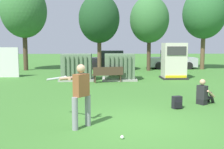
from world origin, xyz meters
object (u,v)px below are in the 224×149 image
at_px(batter, 80,92).
at_px(parked_car_left_of_center, 172,60).
at_px(transformer_mid_west, 119,67).
at_px(generator_enclosure, 174,61).
at_px(backpack, 177,103).
at_px(sports_ball, 122,137).
at_px(transformer_west, 77,67).
at_px(park_bench, 108,73).
at_px(parked_car_leftmost, 110,60).
at_px(seated_spectator, 204,94).

distance_m(batter, parked_car_left_of_center, 17.83).
relative_size(transformer_mid_west, generator_enclosure, 0.91).
xyz_separation_m(backpack, parked_car_left_of_center, (3.57, 14.49, 0.54)).
bearing_deg(sports_ball, batter, 139.80).
distance_m(generator_enclosure, parked_car_left_of_center, 6.91).
relative_size(batter, backpack, 3.95).
bearing_deg(transformer_west, generator_enclosure, 4.68).
distance_m(transformer_west, park_bench, 2.20).
bearing_deg(parked_car_leftmost, seated_spectator, -77.03).
height_order(transformer_mid_west, backpack, transformer_mid_west).
xyz_separation_m(generator_enclosure, seated_spectator, (-0.73, -7.14, -0.76)).
distance_m(transformer_west, batter, 9.34).
bearing_deg(transformer_west, seated_spectator, -50.67).
relative_size(transformer_mid_west, parked_car_leftmost, 0.49).
xyz_separation_m(generator_enclosure, parked_car_leftmost, (-3.94, 6.79, -0.38)).
distance_m(transformer_mid_west, parked_car_left_of_center, 8.88).
distance_m(sports_ball, parked_car_leftmost, 17.51).
relative_size(transformer_mid_west, sports_ball, 23.33).
height_order(seated_spectator, parked_car_left_of_center, parked_car_left_of_center).
height_order(generator_enclosure, batter, generator_enclosure).
distance_m(sports_ball, backpack, 3.61).
xyz_separation_m(transformer_west, park_bench, (1.90, -1.06, -0.25)).
relative_size(seated_spectator, backpack, 2.19).
bearing_deg(batter, parked_car_leftmost, 85.83).
xyz_separation_m(transformer_west, transformer_mid_west, (2.62, 0.00, 0.00)).
xyz_separation_m(park_bench, seated_spectator, (3.53, -5.57, -0.16)).
bearing_deg(seated_spectator, parked_car_left_of_center, 80.24).
xyz_separation_m(sports_ball, seated_spectator, (3.33, 3.56, 0.33)).
xyz_separation_m(transformer_mid_west, generator_enclosure, (3.55, 0.50, 0.35)).
relative_size(transformer_west, sports_ball, 23.33).
relative_size(backpack, parked_car_left_of_center, 0.10).
bearing_deg(parked_car_left_of_center, transformer_mid_west, -125.83).
bearing_deg(seated_spectator, park_bench, 122.39).
bearing_deg(sports_ball, park_bench, 91.28).
relative_size(generator_enclosure, batter, 1.32).
xyz_separation_m(sports_ball, backpack, (2.14, 2.90, 0.17)).
distance_m(transformer_west, parked_car_left_of_center, 10.63).
bearing_deg(backpack, sports_ball, -126.35).
height_order(generator_enclosure, park_bench, generator_enclosure).
bearing_deg(transformer_mid_west, batter, -99.79).
bearing_deg(parked_car_leftmost, batter, -94.17).
relative_size(generator_enclosure, seated_spectator, 2.39).
bearing_deg(parked_car_left_of_center, transformer_west, -137.35).
bearing_deg(transformer_west, transformer_mid_west, 0.09).
relative_size(generator_enclosure, parked_car_leftmost, 0.54).
height_order(transformer_mid_west, batter, batter).
relative_size(generator_enclosure, backpack, 5.23).
distance_m(park_bench, parked_car_leftmost, 8.37).
bearing_deg(sports_ball, transformer_west, 101.68).
height_order(generator_enclosure, seated_spectator, generator_enclosure).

